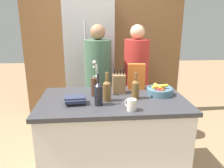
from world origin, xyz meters
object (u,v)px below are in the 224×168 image
object	(u,v)px
fruit_bowl	(160,90)
bottle_water	(97,81)
bottle_wine	(107,90)
person_at_sink	(99,80)
flower_vase	(95,85)
book_stack	(76,100)
knife_block	(119,84)
person_in_blue	(136,78)
refrigerator	(90,64)
cereal_box	(136,77)
bottle_vinegar	(136,88)
bottle_oil	(98,93)
coffee_mug	(131,105)

from	to	relation	value
fruit_bowl	bottle_water	distance (m)	0.69
bottle_wine	person_at_sink	distance (m)	0.80
flower_vase	book_stack	xyz separation A→B (m)	(-0.18, -0.21, -0.08)
flower_vase	knife_block	bearing A→B (deg)	15.35
person_at_sink	person_in_blue	world-z (taller)	person_at_sink
bottle_wine	bottle_water	distance (m)	0.36
knife_block	bottle_water	xyz separation A→B (m)	(-0.23, 0.12, -0.00)
refrigerator	fruit_bowl	bearing A→B (deg)	-59.82
bottle_wine	flower_vase	bearing A→B (deg)	126.14
book_stack	bottle_wine	distance (m)	0.31
refrigerator	person_at_sink	world-z (taller)	refrigerator
book_stack	person_at_sink	distance (m)	0.87
cereal_box	person_in_blue	size ratio (longest dim) A/B	0.18
book_stack	person_in_blue	xyz separation A→B (m)	(0.74, 0.90, -0.05)
person_at_sink	cereal_box	bearing A→B (deg)	-55.69
bottle_wine	bottle_water	bearing A→B (deg)	104.96
flower_vase	bottle_vinegar	distance (m)	0.41
book_stack	refrigerator	bearing A→B (deg)	85.24
bottle_vinegar	person_at_sink	world-z (taller)	person_at_sink
book_stack	bottle_oil	xyz separation A→B (m)	(0.21, -0.05, 0.08)
book_stack	bottle_oil	world-z (taller)	bottle_oil
refrigerator	person_in_blue	size ratio (longest dim) A/B	1.25
bottle_water	coffee_mug	bearing A→B (deg)	-64.56
bottle_wine	book_stack	bearing A→B (deg)	-169.70
bottle_water	bottle_vinegar	bearing A→B (deg)	-39.48
bottle_water	person_in_blue	world-z (taller)	person_in_blue
coffee_mug	bottle_wine	xyz separation A→B (m)	(-0.19, 0.25, 0.06)
fruit_bowl	book_stack	xyz separation A→B (m)	(-0.85, -0.19, -0.01)
bottle_water	flower_vase	bearing A→B (deg)	-96.22
fruit_bowl	person_in_blue	size ratio (longest dim) A/B	0.17
bottle_water	fruit_bowl	bearing A→B (deg)	-18.04
cereal_box	knife_block	bearing A→B (deg)	-149.36
cereal_box	book_stack	distance (m)	0.77
book_stack	person_at_sink	world-z (taller)	person_at_sink
knife_block	flower_vase	xyz separation A→B (m)	(-0.25, -0.07, 0.02)
book_stack	person_in_blue	bearing A→B (deg)	50.47
bottle_vinegar	fruit_bowl	bearing A→B (deg)	19.42
refrigerator	knife_block	size ratio (longest dim) A/B	7.53
bottle_vinegar	person_in_blue	bearing A→B (deg)	78.44
fruit_bowl	coffee_mug	distance (m)	0.53
fruit_bowl	bottle_wine	size ratio (longest dim) A/B	0.96
fruit_bowl	bottle_wine	distance (m)	0.58
flower_vase	person_in_blue	bearing A→B (deg)	50.84
fruit_bowl	bottle_vinegar	world-z (taller)	bottle_vinegar
book_stack	knife_block	bearing A→B (deg)	32.73
bottle_vinegar	person_in_blue	size ratio (longest dim) A/B	0.16
knife_block	coffee_mug	xyz separation A→B (m)	(0.05, -0.48, -0.05)
fruit_bowl	bottle_wine	world-z (taller)	bottle_wine
flower_vase	refrigerator	bearing A→B (deg)	92.77
person_in_blue	refrigerator	bearing A→B (deg)	119.76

